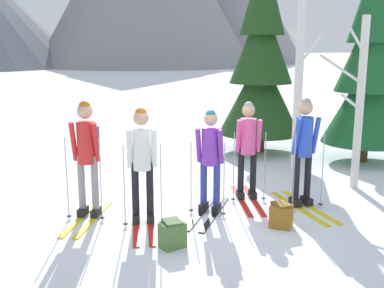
# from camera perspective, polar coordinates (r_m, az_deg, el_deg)

# --- Properties ---
(ground_plane) EXTENTS (400.00, 400.00, 0.00)m
(ground_plane) POSITION_cam_1_polar(r_m,az_deg,el_deg) (7.65, 0.13, -8.27)
(ground_plane) COLOR white
(skier_in_red) EXTENTS (1.05, 1.54, 1.86)m
(skier_in_red) POSITION_cam_1_polar(r_m,az_deg,el_deg) (7.27, -13.00, -0.89)
(skier_in_red) COLOR yellow
(skier_in_red) RESTS_ON ground
(skier_in_white) EXTENTS (0.72, 1.67, 1.79)m
(skier_in_white) POSITION_cam_1_polar(r_m,az_deg,el_deg) (6.89, -6.27, -1.79)
(skier_in_white) COLOR red
(skier_in_white) RESTS_ON ground
(skier_in_purple) EXTENTS (1.26, 1.47, 1.69)m
(skier_in_purple) POSITION_cam_1_polar(r_m,az_deg,el_deg) (7.33, 2.34, -1.43)
(skier_in_purple) COLOR black
(skier_in_purple) RESTS_ON ground
(skier_in_pink) EXTENTS (0.77, 1.68, 1.74)m
(skier_in_pink) POSITION_cam_1_polar(r_m,az_deg,el_deg) (8.00, 6.99, -0.31)
(skier_in_pink) COLOR red
(skier_in_pink) RESTS_ON ground
(skier_in_blue) EXTENTS (0.61, 1.75, 1.85)m
(skier_in_blue) POSITION_cam_1_polar(r_m,az_deg,el_deg) (7.79, 13.81, -0.37)
(skier_in_blue) COLOR yellow
(skier_in_blue) RESTS_ON ground
(pine_tree_near) EXTENTS (2.07, 2.07, 4.99)m
(pine_tree_near) POSITION_cam_1_polar(r_m,az_deg,el_deg) (11.71, 8.61, 10.04)
(pine_tree_near) COLOR #51381E
(pine_tree_near) RESTS_ON ground
(pine_tree_mid) EXTENTS (1.93, 1.93, 4.66)m
(pine_tree_mid) POSITION_cam_1_polar(r_m,az_deg,el_deg) (11.30, 21.12, 8.55)
(pine_tree_mid) COLOR #51381E
(pine_tree_mid) RESTS_ON ground
(birch_tree_tall) EXTENTS (0.69, 0.61, 5.13)m
(birch_tree_tall) POSITION_cam_1_polar(r_m,az_deg,el_deg) (9.62, 13.37, 11.19)
(birch_tree_tall) COLOR silver
(birch_tree_tall) RESTS_ON ground
(birch_tree_slender) EXTENTS (0.58, 0.78, 3.22)m
(birch_tree_slender) POSITION_cam_1_polar(r_m,az_deg,el_deg) (9.07, 20.12, 5.06)
(birch_tree_slender) COLOR silver
(birch_tree_slender) RESTS_ON ground
(backpack_on_snow_front) EXTENTS (0.37, 0.31, 0.38)m
(backpack_on_snow_front) POSITION_cam_1_polar(r_m,az_deg,el_deg) (6.26, -2.46, -11.17)
(backpack_on_snow_front) COLOR #4C7238
(backpack_on_snow_front) RESTS_ON ground
(backpack_on_snow_beside) EXTENTS (0.40, 0.39, 0.38)m
(backpack_on_snow_beside) POSITION_cam_1_polar(r_m,az_deg,el_deg) (7.03, 11.08, -8.75)
(backpack_on_snow_beside) COLOR #99661E
(backpack_on_snow_beside) RESTS_ON ground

